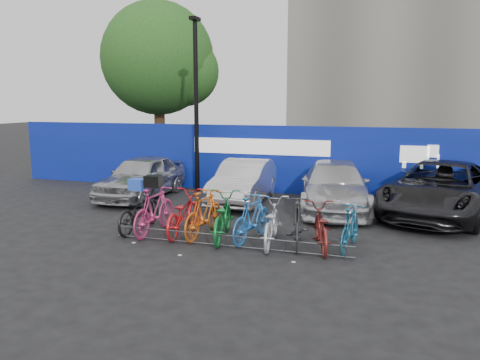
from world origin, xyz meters
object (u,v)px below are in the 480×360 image
at_px(lamppost, 196,100).
at_px(car_2, 335,186).
at_px(bike_rack, 227,241).
at_px(car_1, 244,181).
at_px(bike_9, 350,228).
at_px(bike_4, 222,217).
at_px(bike_6, 271,222).
at_px(bike_3, 204,214).
at_px(bike_7, 297,223).
at_px(bike_8, 321,227).
at_px(tree, 163,61).
at_px(bike_2, 183,213).
at_px(bike_5, 252,218).
at_px(bike_0, 139,210).
at_px(car_3, 441,189).
at_px(bike_1, 154,210).
at_px(car_0, 142,177).

xyz_separation_m(lamppost, car_2, (5.07, -1.32, -2.57)).
xyz_separation_m(bike_rack, car_1, (-1.05, 4.77, 0.51)).
bearing_deg(lamppost, bike_9, -42.42).
bearing_deg(car_1, bike_rack, -79.14).
relative_size(bike_4, bike_6, 1.05).
xyz_separation_m(lamppost, bike_3, (2.38, -5.34, -2.70)).
distance_m(lamppost, bike_rack, 7.48).
distance_m(bike_7, bike_8, 0.54).
bearing_deg(bike_rack, bike_3, 141.24).
bearing_deg(bike_9, tree, -38.47).
xyz_separation_m(bike_2, bike_9, (4.03, -0.03, -0.04)).
height_order(bike_rack, bike_5, bike_5).
bearing_deg(bike_0, bike_rack, 164.98).
xyz_separation_m(car_3, bike_5, (-4.47, -4.07, -0.22)).
distance_m(tree, car_2, 11.38).
bearing_deg(lamppost, bike_4, -62.07).
bearing_deg(bike_rack, bike_2, 153.20).
bearing_deg(bike_5, car_3, -126.06).
bearing_deg(bike_0, car_2, -138.34).
height_order(lamppost, bike_7, lamppost).
bearing_deg(bike_4, bike_8, 169.28).
height_order(bike_0, bike_6, bike_6).
height_order(bike_1, bike_5, bike_1).
distance_m(bike_1, bike_7, 3.55).
distance_m(car_0, bike_9, 8.09).
distance_m(bike_2, bike_6, 2.28).
bearing_deg(car_3, bike_4, -124.71).
bearing_deg(bike_1, bike_3, -173.39).
relative_size(car_0, bike_8, 2.23).
relative_size(tree, bike_7, 4.28).
xyz_separation_m(car_1, bike_9, (3.68, -4.10, -0.18)).
height_order(bike_3, bike_9, bike_3).
distance_m(tree, bike_9, 14.45).
bearing_deg(bike_4, bike_5, 175.19).
relative_size(car_2, bike_9, 2.92).
xyz_separation_m(tree, bike_2, (5.38, -9.95, -4.54)).
relative_size(tree, bike_rack, 1.39).
xyz_separation_m(bike_6, bike_7, (0.59, 0.08, 0.02)).
height_order(lamppost, bike_8, lamppost).
relative_size(bike_4, bike_7, 1.15).
relative_size(lamppost, bike_6, 3.04).
distance_m(lamppost, bike_8, 8.01).
distance_m(car_1, bike_2, 4.08).
bearing_deg(bike_2, bike_5, 175.78).
relative_size(bike_1, bike_5, 1.07).
height_order(bike_rack, car_2, car_2).
distance_m(bike_0, bike_1, 0.56).
bearing_deg(bike_2, car_2, -132.32).
height_order(tree, bike_1, tree).
height_order(lamppost, bike_0, lamppost).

